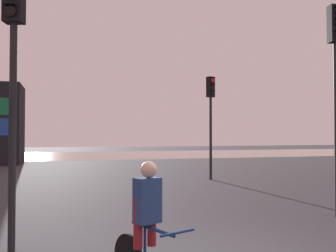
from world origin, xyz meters
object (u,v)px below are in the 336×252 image
Objects in this scene: traffic_light_far_right at (211,108)px; traffic_light_near_right at (336,71)px; traffic_light_near_left at (13,56)px; cyclist at (149,229)px.

traffic_light_near_right is (-0.02, -7.83, 0.34)m from traffic_light_far_right.
traffic_light_near_left is at bearing 15.61° from traffic_light_near_right.
cyclist is at bearing 39.91° from traffic_light_near_right.
cyclist is (-5.35, -10.92, -2.32)m from traffic_light_far_right.
traffic_light_far_right is 0.96× the size of traffic_light_near_left.
traffic_light_far_right is 12.38m from cyclist.
traffic_light_near_left is at bearing -74.47° from cyclist.
traffic_light_near_left is (-7.12, -0.72, -0.21)m from traffic_light_near_right.
traffic_light_near_right reaches higher than traffic_light_far_right.
traffic_light_near_right is at bearing 68.23° from traffic_light_far_right.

